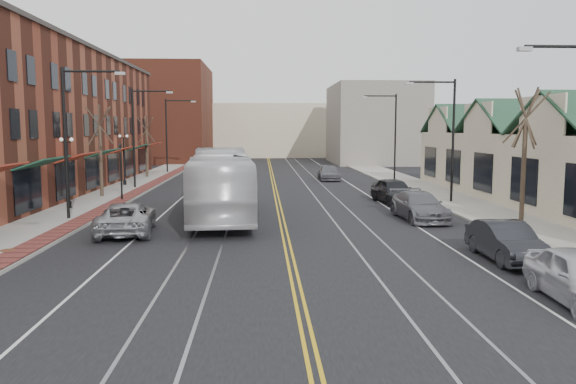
{
  "coord_description": "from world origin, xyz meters",
  "views": [
    {
      "loc": [
        -1.08,
        -14.41,
        5.01
      ],
      "look_at": [
        0.16,
        11.76,
        2.0
      ],
      "focal_mm": 35.0,
      "sensor_mm": 36.0,
      "label": 1
    }
  ],
  "objects": [
    {
      "name": "tree_left_near",
      "position": [
        -12.5,
        26.0,
        3.51
      ],
      "size": [
        1.78,
        1.37,
        6.48
      ],
      "color": "#382B21",
      "rests_on": "sidewalk_left"
    },
    {
      "name": "parked_car_c",
      "position": [
        7.5,
        15.46,
        0.77
      ],
      "size": [
        2.47,
        5.4,
        1.53
      ],
      "primitive_type": "imported",
      "rotation": [
        0.0,
        0.0,
        0.06
      ],
      "color": "slate",
      "rests_on": "ground"
    },
    {
      "name": "sidewalk_left",
      "position": [
        -12.0,
        20.0,
        0.07
      ],
      "size": [
        4.0,
        120.0,
        0.15
      ],
      "primitive_type": "cube",
      "color": "gray",
      "rests_on": "ground"
    },
    {
      "name": "distant_car_far",
      "position": [
        -4.3,
        56.5,
        0.78
      ],
      "size": [
        2.0,
        4.64,
        1.56
      ],
      "primitive_type": "imported",
      "rotation": [
        0.0,
        0.0,
        3.11
      ],
      "color": "#A5A8AC",
      "rests_on": "ground"
    },
    {
      "name": "lamppost_l_2",
      "position": [
        -12.8,
        20.0,
        2.2
      ],
      "size": [
        0.84,
        0.28,
        4.27
      ],
      "color": "black",
      "rests_on": "sidewalk_left"
    },
    {
      "name": "backdrop_right",
      "position": [
        15.0,
        65.0,
        5.5
      ],
      "size": [
        12.0,
        16.0,
        11.0
      ],
      "primitive_type": "cube",
      "color": "slate",
      "rests_on": "ground"
    },
    {
      "name": "manhole_far",
      "position": [
        -11.2,
        8.0,
        0.16
      ],
      "size": [
        0.6,
        0.6,
        0.02
      ],
      "primitive_type": "cylinder",
      "color": "#592D19",
      "rests_on": "sidewalk_left"
    },
    {
      "name": "tree_left_far",
      "position": [
        -12.5,
        42.0,
        3.28
      ],
      "size": [
        1.66,
        1.28,
        6.02
      ],
      "color": "#382B21",
      "rests_on": "sidewalk_left"
    },
    {
      "name": "building_right",
      "position": [
        18.0,
        20.0,
        2.3
      ],
      "size": [
        8.0,
        36.0,
        4.6
      ],
      "primitive_type": "cube",
      "color": "#BDB392",
      "rests_on": "ground"
    },
    {
      "name": "parked_car_b",
      "position": [
        8.12,
        5.98,
        0.74
      ],
      "size": [
        1.57,
        4.48,
        1.48
      ],
      "primitive_type": "imported",
      "rotation": [
        0.0,
        0.0,
        0.0
      ],
      "color": "black",
      "rests_on": "ground"
    },
    {
      "name": "streetlight_l_3",
      "position": [
        -11.05,
        48.0,
        5.03
      ],
      "size": [
        3.33,
        0.25,
        8.0
      ],
      "color": "black",
      "rests_on": "sidewalk_left"
    },
    {
      "name": "parked_car_d",
      "position": [
        7.69,
        22.21,
        0.84
      ],
      "size": [
        2.56,
        5.12,
        1.67
      ],
      "primitive_type": "imported",
      "rotation": [
        0.0,
        0.0,
        0.12
      ],
      "color": "black",
      "rests_on": "ground"
    },
    {
      "name": "backdrop_mid",
      "position": [
        0.0,
        85.0,
        4.5
      ],
      "size": [
        22.0,
        14.0,
        9.0
      ],
      "primitive_type": "cube",
      "color": "#BDB392",
      "rests_on": "ground"
    },
    {
      "name": "distant_car_left",
      "position": [
        -4.27,
        38.06,
        0.81
      ],
      "size": [
        1.99,
        5.0,
        1.62
      ],
      "primitive_type": "imported",
      "rotation": [
        0.0,
        0.0,
        3.08
      ],
      "color": "black",
      "rests_on": "ground"
    },
    {
      "name": "tree_right_mid",
      "position": [
        12.5,
        14.0,
        3.75
      ],
      "size": [
        1.9,
        1.46,
        6.93
      ],
      "color": "#382B21",
      "rests_on": "sidewalk_right"
    },
    {
      "name": "sidewalk_right",
      "position": [
        12.0,
        20.0,
        0.07
      ],
      "size": [
        4.0,
        120.0,
        0.15
      ],
      "primitive_type": "cube",
      "color": "gray",
      "rests_on": "ground"
    },
    {
      "name": "streetlight_r_1",
      "position": [
        11.05,
        22.0,
        5.03
      ],
      "size": [
        3.33,
        0.25,
        8.0
      ],
      "color": "black",
      "rests_on": "sidewalk_right"
    },
    {
      "name": "distant_car_right",
      "position": [
        5.39,
        39.06,
        0.7
      ],
      "size": [
        2.05,
        4.83,
        1.39
      ],
      "primitive_type": "imported",
      "rotation": [
        0.0,
        0.0,
        -0.02
      ],
      "color": "#5A5A61",
      "rests_on": "ground"
    },
    {
      "name": "streetlight_r_2",
      "position": [
        11.05,
        38.0,
        5.03
      ],
      "size": [
        3.33,
        0.25,
        8.0
      ],
      "color": "black",
      "rests_on": "sidewalk_right"
    },
    {
      "name": "building_left",
      "position": [
        -19.0,
        27.0,
        5.5
      ],
      "size": [
        10.0,
        50.0,
        11.0
      ],
      "primitive_type": "cube",
      "color": "brown",
      "rests_on": "ground"
    },
    {
      "name": "transit_bus",
      "position": [
        -3.36,
        16.81,
        1.91
      ],
      "size": [
        4.19,
        13.91,
        3.82
      ],
      "primitive_type": "imported",
      "rotation": [
        0.0,
        0.0,
        3.21
      ],
      "color": "silver",
      "rests_on": "ground"
    },
    {
      "name": "traffic_signal",
      "position": [
        -10.6,
        24.0,
        2.35
      ],
      "size": [
        0.18,
        0.15,
        3.8
      ],
      "color": "black",
      "rests_on": "sidewalk_left"
    },
    {
      "name": "parked_suv",
      "position": [
        -7.5,
        12.17,
        0.75
      ],
      "size": [
        3.15,
        5.68,
        1.5
      ],
      "primitive_type": "imported",
      "rotation": [
        0.0,
        0.0,
        3.27
      ],
      "color": "#999C9F",
      "rests_on": "ground"
    },
    {
      "name": "ground",
      "position": [
        0.0,
        0.0,
        0.0
      ],
      "size": [
        160.0,
        160.0,
        0.0
      ],
      "primitive_type": "plane",
      "color": "black",
      "rests_on": "ground"
    },
    {
      "name": "streetlight_l_2",
      "position": [
        -11.05,
        32.0,
        5.03
      ],
      "size": [
        3.33,
        0.25,
        8.0
      ],
      "color": "black",
      "rests_on": "sidewalk_left"
    },
    {
      "name": "backdrop_left",
      "position": [
        -16.0,
        70.0,
        7.0
      ],
      "size": [
        14.0,
        18.0,
        14.0
      ],
      "primitive_type": "cube",
      "color": "brown",
      "rests_on": "ground"
    },
    {
      "name": "streetlight_l_1",
      "position": [
        -11.05,
        16.0,
        5.03
      ],
      "size": [
        3.33,
        0.25,
        8.0
      ],
      "color": "black",
      "rests_on": "sidewalk_left"
    },
    {
      "name": "lamppost_l_3",
      "position": [
        -12.8,
        34.0,
        2.2
      ],
      "size": [
        0.84,
        0.28,
        4.27
      ],
      "color": "black",
      "rests_on": "sidewalk_left"
    }
  ]
}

